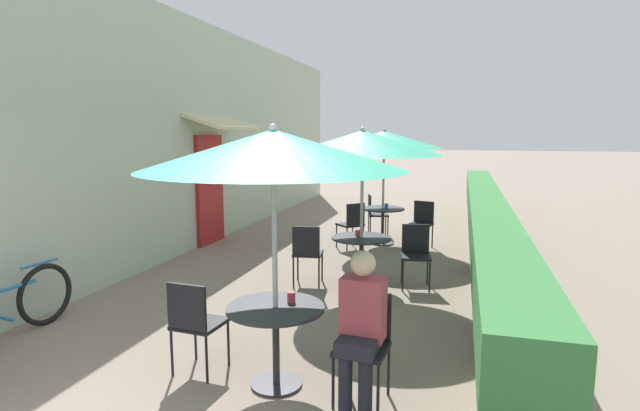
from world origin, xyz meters
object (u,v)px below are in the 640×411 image
Objects in this scene: patio_table_mid at (361,249)px; patio_table_far at (383,217)px; cafe_chair_far_right at (422,221)px; patio_umbrella_far at (384,140)px; cafe_chair_far_left at (352,222)px; patio_table_near at (276,327)px; coffee_cup_near at (291,297)px; patio_umbrella_near at (273,150)px; patio_umbrella_mid at (363,143)px; cafe_chair_mid_left at (416,251)px; cafe_chair_mid_right at (307,250)px; coffee_cup_mid at (358,233)px; cafe_chair_far_back at (375,212)px; cafe_chair_near_right at (365,337)px; seated_patron_near_right at (361,322)px; cafe_chair_near_left at (195,319)px; bicycle_leaning at (2,308)px; coffee_cup_far at (386,206)px.

patio_table_mid is 1.00× the size of patio_table_far.
cafe_chair_far_right is at bearing 76.66° from patio_table_mid.
cafe_chair_far_left is at bearing -128.53° from patio_umbrella_far.
coffee_cup_near is (0.09, 0.15, 0.22)m from patio_table_near.
patio_umbrella_near is at bearing -130.66° from cafe_chair_far_left.
coffee_cup_near is 0.04× the size of patio_umbrella_mid.
cafe_chair_mid_left is 1.52m from cafe_chair_mid_right.
patio_table_mid is 0.37× the size of patio_umbrella_mid.
cafe_chair_far_back is at bearing 95.69° from coffee_cup_mid.
cafe_chair_mid_left is 1.05× the size of patio_table_far.
cafe_chair_near_right and cafe_chair_mid_right have the same top height.
patio_umbrella_mid is at bearing 82.87° from patio_table_mid.
cafe_chair_mid_left is (0.13, 3.24, -0.17)m from seated_patron_near_right.
patio_umbrella_mid is (0.15, 2.95, 1.48)m from patio_table_near.
patio_umbrella_mid reaches higher than cafe_chair_near_right.
cafe_chair_near_left is 2.29m from bicycle_leaning.
patio_table_mid is (-0.60, 3.05, -0.16)m from seated_patron_near_right.
cafe_chair_mid_right is (-0.59, 2.76, -0.01)m from patio_table_near.
patio_table_mid and patio_table_far have the same top height.
patio_table_mid is 2.24m from cafe_chair_far_left.
coffee_cup_mid is 0.11× the size of patio_table_far.
cafe_chair_far_right is 1.00× the size of cafe_chair_far_back.
patio_umbrella_far is at bearing 89.76° from patio_table_near.
cafe_chair_near_left is 1.05× the size of patio_table_mid.
seated_patron_near_right is (-0.01, -0.11, 0.17)m from cafe_chair_near_right.
cafe_chair_far_back is at bearing 90.02° from cafe_chair_near_left.
seated_patron_near_right is at bearing 90.00° from cafe_chair_near_right.
patio_table_mid is at bearing 5.78° from cafe_chair_mid_left.
bicycle_leaning is (-3.80, 0.05, -0.15)m from cafe_chair_near_right.
cafe_chair_near_left is 2.79m from cafe_chair_mid_right.
cafe_chair_far_right reaches higher than coffee_cup_near.
coffee_cup_near is at bearing -129.48° from cafe_chair_far_left.
seated_patron_near_right reaches higher than coffee_cup_far.
bicycle_leaning is (-3.92, -3.07, -0.15)m from cafe_chair_mid_left.
cafe_chair_near_left is at bearing -98.41° from coffee_cup_far.
cafe_chair_far_back reaches higher than coffee_cup_far.
cafe_chair_near_left and cafe_chair_far_back have the same top height.
cafe_chair_mid_left is at bearing 75.17° from coffee_cup_near.
patio_table_near is at bearing -92.88° from patio_table_mid.
coffee_cup_far is (0.34, -0.69, 0.23)m from cafe_chair_far_back.
coffee_cup_far is (0.54, 0.61, 0.23)m from cafe_chair_far_left.
cafe_chair_mid_right is (-0.59, 2.76, -1.50)m from patio_umbrella_near.
patio_table_far is at bearing -78.12° from cafe_chair_near_right.
cafe_chair_mid_right is at bearing -60.41° from seated_patron_near_right.
patio_umbrella_mid is at bearing -87.40° from patio_table_far.
cafe_chair_near_right reaches higher than coffee_cup_far.
coffee_cup_far is (-0.00, 5.57, 0.00)m from coffee_cup_near.
patio_table_mid is 2.75m from patio_table_far.
cafe_chair_far_back is (-0.40, 3.46, -1.50)m from patio_umbrella_mid.
cafe_chair_mid_left and cafe_chair_far_left have the same top height.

